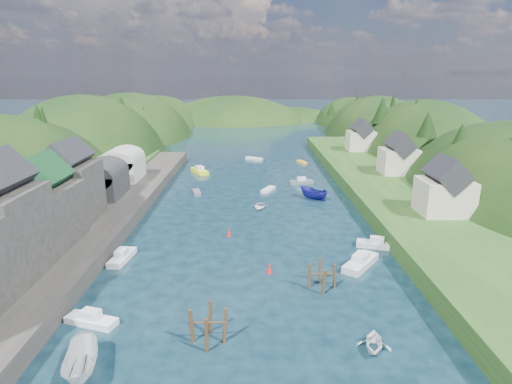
{
  "coord_description": "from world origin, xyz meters",
  "views": [
    {
      "loc": [
        -0.51,
        -36.73,
        21.95
      ],
      "look_at": [
        0.0,
        28.0,
        4.0
      ],
      "focal_mm": 30.0,
      "sensor_mm": 36.0,
      "label": 1
    }
  ],
  "objects_px": {
    "piling_cluster_far": "(322,278)",
    "channel_buoy_near": "(270,269)",
    "piling_cluster_near": "(208,329)",
    "channel_buoy_far": "(229,233)"
  },
  "relations": [
    {
      "from": "channel_buoy_near",
      "to": "piling_cluster_near",
      "type": "bearing_deg",
      "value": -113.29
    },
    {
      "from": "channel_buoy_near",
      "to": "piling_cluster_far",
      "type": "bearing_deg",
      "value": -34.7
    },
    {
      "from": "piling_cluster_near",
      "to": "piling_cluster_far",
      "type": "distance_m",
      "value": 14.5
    },
    {
      "from": "piling_cluster_near",
      "to": "channel_buoy_near",
      "type": "height_order",
      "value": "piling_cluster_near"
    },
    {
      "from": "channel_buoy_near",
      "to": "channel_buoy_far",
      "type": "relative_size",
      "value": 1.0
    },
    {
      "from": "piling_cluster_near",
      "to": "piling_cluster_far",
      "type": "relative_size",
      "value": 1.11
    },
    {
      "from": "piling_cluster_near",
      "to": "channel_buoy_far",
      "type": "distance_m",
      "value": 24.6
    },
    {
      "from": "piling_cluster_near",
      "to": "channel_buoy_near",
      "type": "xyz_separation_m",
      "value": [
        5.65,
        13.14,
        -0.83
      ]
    },
    {
      "from": "channel_buoy_near",
      "to": "channel_buoy_far",
      "type": "height_order",
      "value": "same"
    },
    {
      "from": "piling_cluster_far",
      "to": "channel_buoy_near",
      "type": "height_order",
      "value": "piling_cluster_far"
    }
  ]
}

